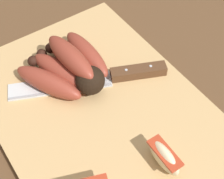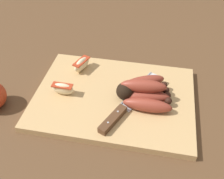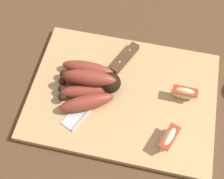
% 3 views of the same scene
% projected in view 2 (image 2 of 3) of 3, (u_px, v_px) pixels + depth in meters
% --- Properties ---
extents(ground_plane, '(6.00, 6.00, 0.00)m').
position_uv_depth(ground_plane, '(116.00, 100.00, 0.76)').
color(ground_plane, brown).
extents(cutting_board, '(0.45, 0.33, 0.02)m').
position_uv_depth(cutting_board, '(114.00, 98.00, 0.75)').
color(cutting_board, tan).
rests_on(cutting_board, ground_plane).
extents(banana_bunch, '(0.15, 0.15, 0.07)m').
position_uv_depth(banana_bunch, '(143.00, 92.00, 0.72)').
color(banana_bunch, black).
rests_on(banana_bunch, cutting_board).
extents(chefs_knife, '(0.14, 0.27, 0.02)m').
position_uv_depth(chefs_knife, '(123.00, 108.00, 0.70)').
color(chefs_knife, silver).
rests_on(chefs_knife, cutting_board).
extents(apple_wedge_near, '(0.05, 0.07, 0.04)m').
position_uv_depth(apple_wedge_near, '(82.00, 64.00, 0.82)').
color(apple_wedge_near, beige).
rests_on(apple_wedge_near, cutting_board).
extents(apple_wedge_middle, '(0.06, 0.02, 0.04)m').
position_uv_depth(apple_wedge_middle, '(63.00, 89.00, 0.74)').
color(apple_wedge_middle, beige).
rests_on(apple_wedge_middle, cutting_board).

